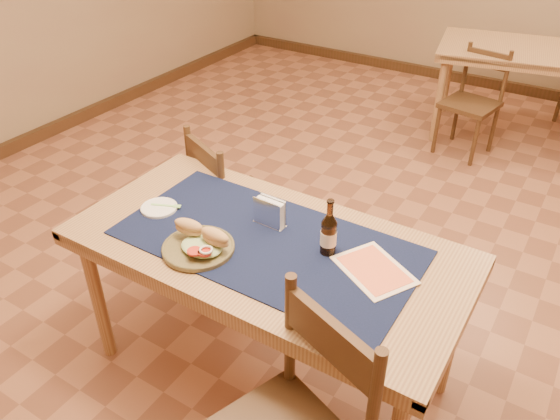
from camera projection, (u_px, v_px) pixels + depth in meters
The scene contains 13 objects.
room at pixel (365, 30), 2.38m from camera, with size 6.04×7.04×2.84m.
main_table at pixel (267, 259), 2.22m from camera, with size 1.60×0.80×0.75m.
placemat at pixel (267, 242), 2.17m from camera, with size 1.20×0.60×0.01m, color #0F1438.
baseboard at pixel (344, 269), 3.13m from camera, with size 6.00×7.00×0.10m.
back_table at pixel (545, 60), 4.30m from camera, with size 1.75×1.11×0.75m.
chair_main_far at pixel (232, 203), 2.95m from camera, with size 0.54×0.54×0.88m.
chair_back_near at pixel (473, 101), 4.23m from camera, with size 0.44×0.44×0.82m.
sandwich_plate at pixel (200, 244), 2.11m from camera, with size 0.28×0.28×0.11m.
side_plate at pixel (159, 207), 2.36m from camera, with size 0.16×0.16×0.01m.
fork at pixel (168, 206), 2.37m from camera, with size 0.13×0.07×0.00m.
beer_bottle at pixel (329, 234), 2.07m from camera, with size 0.06×0.06×0.24m.
napkin_holder at pixel (270, 213), 2.24m from camera, with size 0.14×0.06×0.12m.
menu_card at pixel (374, 270), 2.02m from camera, with size 0.35×0.32×0.01m.
Camera 1 is at (0.97, -2.25, 2.06)m, focal length 35.00 mm.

